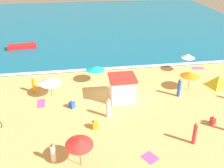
{
  "coord_description": "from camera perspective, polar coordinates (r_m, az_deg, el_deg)",
  "views": [
    {
      "loc": [
        -3.0,
        -23.83,
        13.73
      ],
      "look_at": [
        0.73,
        0.79,
        0.8
      ],
      "focal_mm": 43.39,
      "sensor_mm": 36.0,
      "label": 1
    }
  ],
  "objects": [
    {
      "name": "beachgoer_11",
      "position": [
        23.87,
        -0.81,
        -5.16
      ],
      "size": [
        0.51,
        0.51,
        1.86
      ],
      "color": "white",
      "rests_on": "ground_plane"
    },
    {
      "name": "beachgoer_10",
      "position": [
        25.71,
        -8.44,
        -4.33
      ],
      "size": [
        0.67,
        0.67,
        0.79
      ],
      "color": "blue",
      "rests_on": "ground_plane"
    },
    {
      "name": "lifeguard_cabana",
      "position": [
        26.26,
        2.14,
        -0.84
      ],
      "size": [
        2.51,
        2.31,
        2.54
      ],
      "color": "white",
      "rests_on": "ground_plane"
    },
    {
      "name": "beach_towel_2",
      "position": [
        27.14,
        -14.72,
        -3.94
      ],
      "size": [
        0.82,
        1.66,
        0.01
      ],
      "color": "#D84CA5",
      "rests_on": "ground_plane"
    },
    {
      "name": "beachgoer_2",
      "position": [
        27.88,
        13.95,
        -0.85
      ],
      "size": [
        0.49,
        0.49,
        1.89
      ],
      "color": "blue",
      "rests_on": "ground_plane"
    },
    {
      "name": "beachgoer_0",
      "position": [
        21.79,
        17.04,
        -9.96
      ],
      "size": [
        0.43,
        0.43,
        1.89
      ],
      "color": "red",
      "rests_on": "ground_plane"
    },
    {
      "name": "beachgoer_4",
      "position": [
        22.78,
        -3.58,
        -8.53
      ],
      "size": [
        0.51,
        0.51,
        0.87
      ],
      "color": "orange",
      "rests_on": "ground_plane"
    },
    {
      "name": "beach_umbrella_1",
      "position": [
        27.33,
        -12.89,
        0.69
      ],
      "size": [
        2.42,
        2.44,
        2.06
      ],
      "color": "#4C3823",
      "rests_on": "ground_plane"
    },
    {
      "name": "beach_umbrella_0",
      "position": [
        18.55,
        -6.94,
        -12.09
      ],
      "size": [
        2.11,
        2.14,
        2.31
      ],
      "color": "#4C3823",
      "rests_on": "ground_plane"
    },
    {
      "name": "small_boat_0",
      "position": [
        42.01,
        -18.42,
        7.54
      ],
      "size": [
        4.16,
        1.73,
        0.63
      ],
      "color": "red",
      "rests_on": "ocean_water"
    },
    {
      "name": "beachgoer_1",
      "position": [
        24.8,
        20.47,
        -7.23
      ],
      "size": [
        0.4,
        0.4,
        0.79
      ],
      "color": "red",
      "rests_on": "ground_plane"
    },
    {
      "name": "ocean_water",
      "position": [
        53.68,
        -5.26,
        12.57
      ],
      "size": [
        60.0,
        44.0,
        0.1
      ],
      "primitive_type": "cube",
      "color": "#146B93",
      "rests_on": "ground_plane"
    },
    {
      "name": "beach_towel_3",
      "position": [
        20.42,
        7.99,
        -15.11
      ],
      "size": [
        1.38,
        1.42,
        0.01
      ],
      "color": "#D84CA5",
      "rests_on": "ground_plane"
    },
    {
      "name": "ground_plane",
      "position": [
        27.66,
        -1.25,
        -2.32
      ],
      "size": [
        60.0,
        60.0,
        0.0
      ],
      "primitive_type": "plane",
      "color": "#E5B26B"
    },
    {
      "name": "beach_umbrella_2",
      "position": [
        29.04,
        16.14,
        2.04
      ],
      "size": [
        2.21,
        2.22,
        2.06
      ],
      "color": "#4C3823",
      "rests_on": "ground_plane"
    },
    {
      "name": "beach_tent",
      "position": [
        31.12,
        21.5,
        0.54
      ],
      "size": [
        2.74,
        2.67,
        1.29
      ],
      "color": "yellow",
      "rests_on": "ground_plane"
    },
    {
      "name": "beach_umbrella_4",
      "position": [
        29.6,
        -3.57,
        3.35
      ],
      "size": [
        2.26,
        2.26,
        1.89
      ],
      "color": "silver",
      "rests_on": "ground_plane"
    },
    {
      "name": "beach_towel_1",
      "position": [
        35.3,
        17.62,
        3.22
      ],
      "size": [
        1.57,
        1.02,
        0.01
      ],
      "color": "#D84CA5",
      "rests_on": "ground_plane"
    },
    {
      "name": "wave_breaker_foam",
      "position": [
        33.2,
        -2.68,
        3.18
      ],
      "size": [
        57.0,
        0.7,
        0.01
      ],
      "primitive_type": "cube",
      "color": "white",
      "rests_on": "ocean_water"
    },
    {
      "name": "beachgoer_7",
      "position": [
        19.94,
        -12.31,
        -14.08
      ],
      "size": [
        0.51,
        0.51,
        1.55
      ],
      "color": "white",
      "rests_on": "ground_plane"
    },
    {
      "name": "beach_umbrella_3",
      "position": [
        32.9,
        15.74,
        5.7
      ],
      "size": [
        2.28,
        2.28,
        2.35
      ],
      "color": "silver",
      "rests_on": "ground_plane"
    },
    {
      "name": "beachgoer_6",
      "position": [
        28.86,
        -16.07,
        -0.35
      ],
      "size": [
        0.46,
        0.46,
        1.71
      ],
      "color": "orange",
      "rests_on": "ground_plane"
    }
  ]
}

